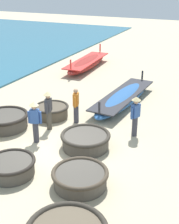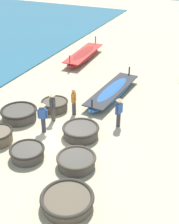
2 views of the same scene
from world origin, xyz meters
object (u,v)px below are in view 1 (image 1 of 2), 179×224
Objects in this scene: coracle_beside_post at (11,166)px; coracle_weathered at (5,120)px; fisherman_with_hat at (135,114)px; coracle_far_left at (86,140)px; fisherman_hauling at (76,105)px; long_boat_red_hull at (123,98)px; fisherman_standing_left at (35,119)px; fisherman_by_coracle at (48,108)px; long_boat_green_hull at (87,63)px; coracle_far_right at (80,177)px; coracle_front_left at (52,111)px.

coracle_weathered is at bearing 131.33° from coracle_beside_post.
fisherman_with_hat reaches higher than coracle_beside_post.
fisherman_hauling is at bearing 125.60° from coracle_far_left.
fisherman_hauling is at bearing 33.82° from coracle_weathered.
coracle_beside_post is 0.27× the size of long_boat_red_hull.
coracle_weathered is at bearing 164.38° from fisherman_standing_left.
coracle_beside_post is at bearing -119.56° from coracle_far_left.
coracle_weathered is 1.19× the size of fisherman_by_coracle.
long_boat_green_hull is (-0.80, 9.95, 0.01)m from coracle_weathered.
fisherman_with_hat reaches higher than coracle_weathered.
fisherman_standing_left is (-1.76, -5.25, 0.66)m from long_boat_red_hull.
long_boat_green_hull is at bearing 125.50° from fisherman_with_hat.
fisherman_by_coracle is (-1.88, -4.08, 0.66)m from long_boat_red_hull.
coracle_far_right is 4.16m from fisherman_by_coracle.
long_boat_red_hull is at bearing 52.24° from coracle_weathered.
coracle_front_left is 1.39m from fisherman_hauling.
coracle_far_right is 1.05× the size of fisherman_by_coracle.
coracle_far_right is at bearing -66.04° from long_boat_green_hull.
long_boat_green_hull is at bearing 104.42° from fisherman_standing_left.
coracle_weathered is at bearing 177.93° from coracle_far_left.
coracle_far_left is at bearing 111.01° from coracle_far_right.
coracle_beside_post reaches higher than coracle_far_right.
fisherman_standing_left reaches higher than long_boat_red_hull.
fisherman_by_coracle is (2.58, -9.32, 0.61)m from long_boat_green_hull.
coracle_far_left is 2.94m from coracle_beside_post.
fisherman_standing_left is (-2.75, 1.77, 0.67)m from coracle_far_right.
coracle_front_left is 0.94× the size of fisherman_standing_left.
long_boat_red_hull is 3.59m from fisherman_with_hat.
long_boat_red_hull is 3.58× the size of fisherman_with_hat.
fisherman_hauling is at bearing -110.62° from long_boat_red_hull.
long_boat_red_hull is at bearing 71.49° from fisherman_standing_left.
fisherman_with_hat is 3.54m from fisherman_by_coracle.
fisherman_hauling reaches higher than coracle_far_right.
coracle_far_left is 3.20m from coracle_front_left.
long_boat_red_hull is at bearing 98.05° from coracle_far_right.
fisherman_standing_left reaches higher than coracle_far_right.
coracle_front_left is at bearing 116.22° from fisherman_by_coracle.
fisherman_with_hat is (1.54, -3.18, 0.66)m from long_boat_red_hull.
coracle_beside_post is 0.96× the size of fisherman_standing_left.
long_boat_green_hull is 8.92m from fisherman_hauling.
long_boat_red_hull is (-0.16, 4.86, -0.02)m from coracle_far_left.
coracle_weathered is at bearing -85.42° from long_boat_green_hull.
coracle_weathered is 0.33× the size of long_boat_red_hull.
long_boat_green_hull is (-2.03, 8.20, 0.05)m from coracle_front_left.
long_boat_red_hull is 3.58× the size of fisherman_standing_left.
coracle_weathered is 1.24× the size of coracle_beside_post.
fisherman_hauling reaches higher than long_boat_red_hull.
fisherman_with_hat is (5.20, 1.55, 0.62)m from coracle_weathered.
coracle_weathered is 2.07m from fisherman_standing_left.
coracle_beside_post is at bearing -79.99° from fisherman_by_coracle.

